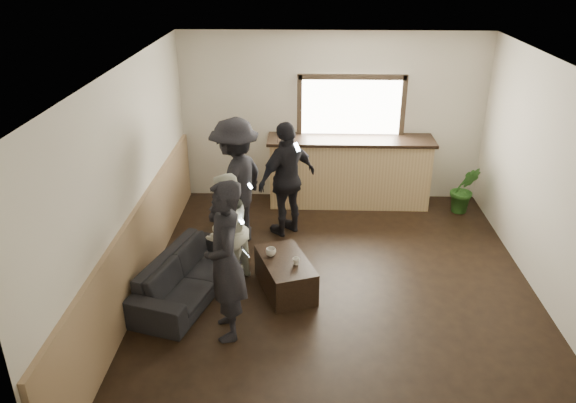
{
  "coord_description": "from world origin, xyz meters",
  "views": [
    {
      "loc": [
        -0.42,
        -6.03,
        4.0
      ],
      "look_at": [
        -0.64,
        0.4,
        1.05
      ],
      "focal_mm": 35.0,
      "sensor_mm": 36.0,
      "label": 1
    }
  ],
  "objects_px": {
    "cup_b": "(296,261)",
    "person_d": "(287,179)",
    "coffee_table": "(285,275)",
    "person_a": "(225,262)",
    "sofa": "(189,275)",
    "cup_a": "(271,252)",
    "potted_plant": "(464,189)",
    "person_c": "(236,183)",
    "bar_counter": "(349,167)",
    "person_b": "(226,231)"
  },
  "relations": [
    {
      "from": "person_a",
      "to": "person_c",
      "type": "bearing_deg",
      "value": 170.53
    },
    {
      "from": "cup_a",
      "to": "cup_b",
      "type": "distance_m",
      "value": 0.38
    },
    {
      "from": "coffee_table",
      "to": "potted_plant",
      "type": "distance_m",
      "value": 3.69
    },
    {
      "from": "person_a",
      "to": "person_b",
      "type": "height_order",
      "value": "person_a"
    },
    {
      "from": "cup_a",
      "to": "person_b",
      "type": "xyz_separation_m",
      "value": [
        -0.56,
        0.05,
        0.27
      ]
    },
    {
      "from": "cup_b",
      "to": "coffee_table",
      "type": "bearing_deg",
      "value": 142.51
    },
    {
      "from": "bar_counter",
      "to": "potted_plant",
      "type": "xyz_separation_m",
      "value": [
        1.85,
        -0.3,
        -0.24
      ]
    },
    {
      "from": "coffee_table",
      "to": "person_b",
      "type": "xyz_separation_m",
      "value": [
        -0.75,
        0.15,
        0.53
      ]
    },
    {
      "from": "potted_plant",
      "to": "person_c",
      "type": "relative_size",
      "value": 0.43
    },
    {
      "from": "cup_b",
      "to": "person_d",
      "type": "height_order",
      "value": "person_d"
    },
    {
      "from": "bar_counter",
      "to": "person_a",
      "type": "height_order",
      "value": "bar_counter"
    },
    {
      "from": "bar_counter",
      "to": "coffee_table",
      "type": "relative_size",
      "value": 2.77
    },
    {
      "from": "cup_b",
      "to": "person_d",
      "type": "relative_size",
      "value": 0.05
    },
    {
      "from": "cup_b",
      "to": "person_a",
      "type": "height_order",
      "value": "person_a"
    },
    {
      "from": "bar_counter",
      "to": "potted_plant",
      "type": "bearing_deg",
      "value": -9.28
    },
    {
      "from": "coffee_table",
      "to": "person_c",
      "type": "xyz_separation_m",
      "value": [
        -0.75,
        1.23,
        0.72
      ]
    },
    {
      "from": "coffee_table",
      "to": "person_c",
      "type": "distance_m",
      "value": 1.61
    },
    {
      "from": "sofa",
      "to": "person_a",
      "type": "xyz_separation_m",
      "value": [
        0.59,
        -0.76,
        0.65
      ]
    },
    {
      "from": "bar_counter",
      "to": "person_d",
      "type": "height_order",
      "value": "bar_counter"
    },
    {
      "from": "cup_b",
      "to": "person_a",
      "type": "bearing_deg",
      "value": -133.72
    },
    {
      "from": "coffee_table",
      "to": "person_c",
      "type": "height_order",
      "value": "person_c"
    },
    {
      "from": "cup_a",
      "to": "potted_plant",
      "type": "bearing_deg",
      "value": 37.31
    },
    {
      "from": "coffee_table",
      "to": "person_d",
      "type": "height_order",
      "value": "person_d"
    },
    {
      "from": "potted_plant",
      "to": "person_b",
      "type": "xyz_separation_m",
      "value": [
        -3.56,
        -2.23,
        0.35
      ]
    },
    {
      "from": "person_a",
      "to": "person_d",
      "type": "distance_m",
      "value": 2.53
    },
    {
      "from": "person_c",
      "to": "person_a",
      "type": "bearing_deg",
      "value": 27.88
    },
    {
      "from": "cup_b",
      "to": "potted_plant",
      "type": "bearing_deg",
      "value": 42.91
    },
    {
      "from": "sofa",
      "to": "person_a",
      "type": "relative_size",
      "value": 1.0
    },
    {
      "from": "cup_b",
      "to": "person_d",
      "type": "xyz_separation_m",
      "value": [
        -0.17,
        1.69,
        0.39
      ]
    },
    {
      "from": "potted_plant",
      "to": "person_d",
      "type": "height_order",
      "value": "person_d"
    },
    {
      "from": "potted_plant",
      "to": "person_a",
      "type": "relative_size",
      "value": 0.44
    },
    {
      "from": "person_d",
      "to": "person_c",
      "type": "bearing_deg",
      "value": -15.08
    },
    {
      "from": "person_b",
      "to": "person_c",
      "type": "relative_size",
      "value": 0.8
    },
    {
      "from": "cup_b",
      "to": "person_c",
      "type": "distance_m",
      "value": 1.67
    },
    {
      "from": "person_a",
      "to": "coffee_table",
      "type": "bearing_deg",
      "value": 132.16
    },
    {
      "from": "sofa",
      "to": "person_c",
      "type": "height_order",
      "value": "person_c"
    },
    {
      "from": "cup_a",
      "to": "potted_plant",
      "type": "distance_m",
      "value": 3.77
    },
    {
      "from": "bar_counter",
      "to": "person_b",
      "type": "distance_m",
      "value": 3.06
    },
    {
      "from": "coffee_table",
      "to": "person_c",
      "type": "relative_size",
      "value": 0.52
    },
    {
      "from": "sofa",
      "to": "cup_a",
      "type": "height_order",
      "value": "sofa"
    },
    {
      "from": "bar_counter",
      "to": "person_b",
      "type": "xyz_separation_m",
      "value": [
        -1.71,
        -2.54,
        0.11
      ]
    },
    {
      "from": "bar_counter",
      "to": "coffee_table",
      "type": "height_order",
      "value": "bar_counter"
    },
    {
      "from": "bar_counter",
      "to": "coffee_table",
      "type": "xyz_separation_m",
      "value": [
        -0.96,
        -2.68,
        -0.42
      ]
    },
    {
      "from": "sofa",
      "to": "person_b",
      "type": "distance_m",
      "value": 0.71
    },
    {
      "from": "bar_counter",
      "to": "cup_a",
      "type": "distance_m",
      "value": 2.83
    },
    {
      "from": "person_b",
      "to": "person_a",
      "type": "bearing_deg",
      "value": 33.08
    },
    {
      "from": "person_d",
      "to": "person_a",
      "type": "bearing_deg",
      "value": 35.58
    },
    {
      "from": "cup_b",
      "to": "person_b",
      "type": "bearing_deg",
      "value": 164.04
    },
    {
      "from": "person_c",
      "to": "person_d",
      "type": "bearing_deg",
      "value": 140.28
    },
    {
      "from": "person_a",
      "to": "cup_a",
      "type": "bearing_deg",
      "value": 143.43
    }
  ]
}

